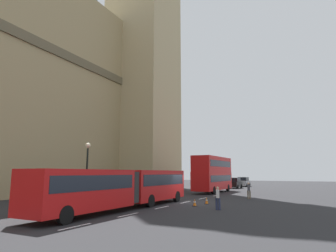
% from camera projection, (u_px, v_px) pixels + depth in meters
% --- Properties ---
extents(ground_plane, '(160.00, 160.00, 0.00)m').
position_uv_depth(ground_plane, '(186.00, 202.00, 26.77)').
color(ground_plane, '#262628').
extents(lane_centre_marking, '(25.20, 0.16, 0.01)m').
position_uv_depth(lane_centre_marking, '(175.00, 205.00, 24.64)').
color(lane_centre_marking, silver).
rests_on(lane_centre_marking, ground_plane).
extents(articulated_bus, '(16.60, 2.54, 2.90)m').
position_uv_depth(articulated_bus, '(124.00, 185.00, 21.73)').
color(articulated_bus, red).
rests_on(articulated_bus, ground_plane).
extents(double_decker_bus, '(10.43, 2.54, 4.90)m').
position_uv_depth(double_decker_bus, '(213.00, 173.00, 40.46)').
color(double_decker_bus, red).
rests_on(double_decker_bus, ground_plane).
extents(sedan_lead, '(4.40, 1.86, 1.85)m').
position_uv_depth(sedan_lead, '(235.00, 183.00, 51.29)').
color(sedan_lead, black).
rests_on(sedan_lead, ground_plane).
extents(sedan_trailing, '(4.40, 1.86, 1.85)m').
position_uv_depth(sedan_trailing, '(244.00, 182.00, 57.88)').
color(sedan_trailing, gray).
rests_on(sedan_trailing, ground_plane).
extents(traffic_cone_west, '(0.36, 0.36, 0.58)m').
position_uv_depth(traffic_cone_west, '(195.00, 203.00, 23.61)').
color(traffic_cone_west, black).
rests_on(traffic_cone_west, ground_plane).
extents(traffic_cone_middle, '(0.36, 0.36, 0.58)m').
position_uv_depth(traffic_cone_middle, '(207.00, 201.00, 25.26)').
color(traffic_cone_middle, black).
rests_on(traffic_cone_middle, ground_plane).
extents(street_lamp, '(0.44, 0.44, 5.27)m').
position_uv_depth(street_lamp, '(87.00, 169.00, 24.70)').
color(street_lamp, black).
rests_on(street_lamp, ground_plane).
extents(pedestrian_near_cones, '(0.45, 0.35, 1.69)m').
position_uv_depth(pedestrian_near_cones, '(218.00, 197.00, 21.25)').
color(pedestrian_near_cones, '#262D4C').
rests_on(pedestrian_near_cones, ground_plane).
extents(pedestrian_by_kerb, '(0.43, 0.36, 1.69)m').
position_uv_depth(pedestrian_by_kerb, '(249.00, 190.00, 30.16)').
color(pedestrian_by_kerb, '#726651').
rests_on(pedestrian_by_kerb, ground_plane).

